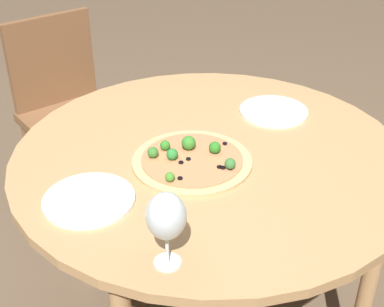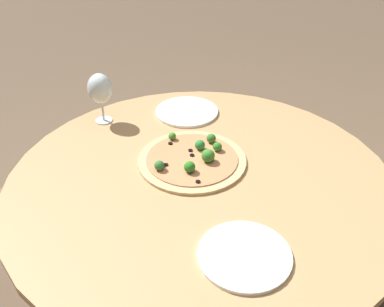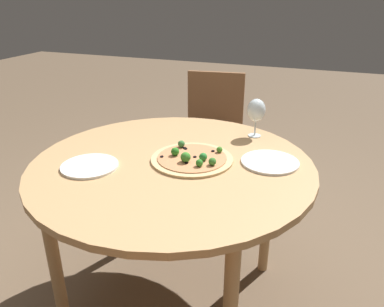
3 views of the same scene
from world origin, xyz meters
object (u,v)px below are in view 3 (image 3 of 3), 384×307
wine_glass (256,111)px  plate_far (270,162)px  plate_near (90,166)px  chair_2 (212,132)px  pizza (192,158)px

wine_glass → plate_far: wine_glass is taller
plate_near → plate_far: same height
chair_2 → pizza: 0.99m
chair_2 → plate_far: (-0.85, -0.51, 0.24)m
wine_glass → plate_far: size_ratio=0.78×
pizza → wine_glass: size_ratio=1.85×
chair_2 → wine_glass: 0.78m
chair_2 → pizza: (-0.94, -0.21, 0.25)m
wine_glass → pizza: bearing=153.7°
plate_near → plate_far: (0.29, -0.66, 0.00)m
pizza → plate_near: (-0.20, 0.35, -0.01)m
chair_2 → plate_near: size_ratio=3.88×
pizza → plate_near: 0.41m
chair_2 → wine_glass: (-0.58, -0.39, 0.36)m
wine_glass → plate_far: bearing=-156.4°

